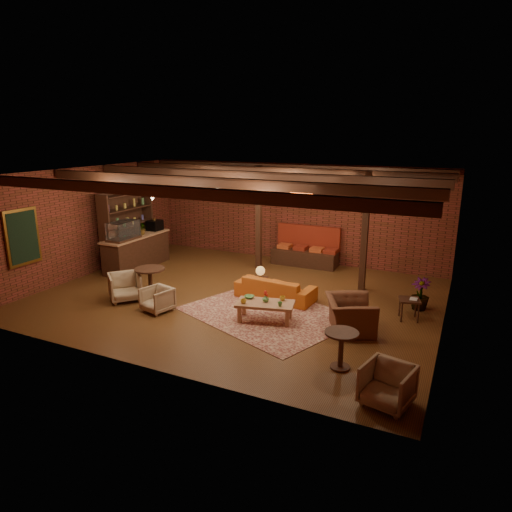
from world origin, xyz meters
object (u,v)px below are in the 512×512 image
at_px(round_table_left, 150,278).
at_px(armchair_a, 125,286).
at_px(plant_tall, 423,263).
at_px(round_table_right, 341,344).
at_px(coffee_table, 265,304).
at_px(armchair_far, 387,383).
at_px(armchair_right, 350,309).
at_px(armchair_b, 157,298).
at_px(side_table_lamp, 260,273).
at_px(side_table_book, 410,301).
at_px(sofa, 275,288).

bearing_deg(round_table_left, armchair_a, -140.78).
height_order(armchair_a, plant_tall, plant_tall).
height_order(round_table_left, plant_tall, plant_tall).
distance_m(armchair_a, round_table_right, 6.02).
distance_m(armchair_a, plant_tall, 7.40).
height_order(coffee_table, armchair_far, armchair_far).
relative_size(coffee_table, armchair_right, 1.27).
xyz_separation_m(armchair_a, armchair_b, (1.21, -0.26, -0.06)).
relative_size(coffee_table, armchair_far, 1.90).
bearing_deg(side_table_lamp, coffee_table, -61.93).
height_order(side_table_book, round_table_right, round_table_right).
height_order(round_table_left, armchair_right, armchair_right).
bearing_deg(armchair_a, side_table_book, -34.03).
relative_size(round_table_left, armchair_right, 0.72).
xyz_separation_m(armchair_right, plant_tall, (1.23, 1.92, 0.70)).
height_order(side_table_lamp, round_table_left, round_table_left).
relative_size(round_table_left, armchair_b, 1.23).
relative_size(armchair_a, round_table_right, 1.08).
bearing_deg(armchair_b, sofa, 56.06).
xyz_separation_m(side_table_lamp, round_table_right, (2.98, -2.93, -0.11)).
bearing_deg(round_table_right, plant_tall, 75.03).
xyz_separation_m(round_table_left, armchair_a, (-0.49, -0.40, -0.15)).
relative_size(armchair_b, round_table_right, 0.90).
bearing_deg(round_table_left, armchair_far, -19.61).
bearing_deg(round_table_right, coffee_table, 147.28).
bearing_deg(round_table_right, side_table_lamp, 135.40).
distance_m(side_table_lamp, round_table_right, 4.18).
bearing_deg(coffee_table, armchair_b, -167.31).
xyz_separation_m(round_table_left, armchair_far, (6.40, -2.28, -0.17)).
relative_size(coffee_table, armchair_a, 1.82).
bearing_deg(armchair_a, sofa, -22.72).
relative_size(round_table_left, round_table_right, 1.12).
xyz_separation_m(coffee_table, side_table_lamp, (-0.83, 1.56, 0.19)).
height_order(coffee_table, round_table_right, round_table_right).
relative_size(side_table_book, armchair_far, 0.74).
height_order(armchair_b, plant_tall, plant_tall).
bearing_deg(side_table_book, sofa, -178.22).
xyz_separation_m(side_table_book, plant_tall, (0.15, 0.75, 0.73)).
distance_m(sofa, side_table_book, 3.29).
relative_size(side_table_lamp, plant_tall, 0.33).
distance_m(side_table_lamp, armchair_b, 2.77).
bearing_deg(armchair_far, side_table_book, 105.62).
bearing_deg(plant_tall, armchair_far, -90.00).
height_order(sofa, armchair_a, armchair_a).
xyz_separation_m(round_table_left, armchair_right, (5.17, 0.24, -0.06)).
xyz_separation_m(sofa, armchair_a, (-3.45, -1.71, 0.09)).
relative_size(round_table_left, armchair_far, 1.07).
relative_size(armchair_a, armchair_b, 1.20).
distance_m(armchair_right, plant_tall, 2.38).
xyz_separation_m(armchair_b, side_table_book, (5.53, 2.07, 0.14)).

